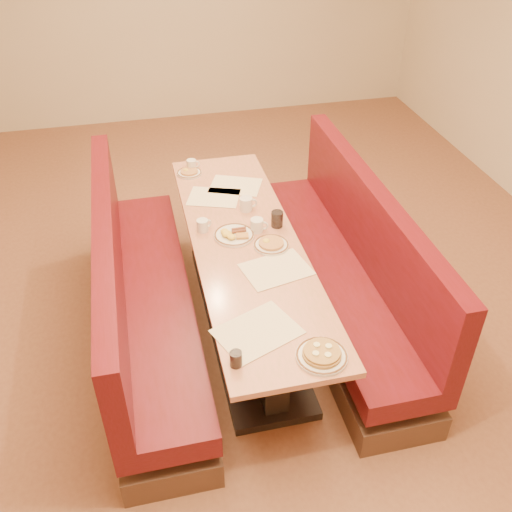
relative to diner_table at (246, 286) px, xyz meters
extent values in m
plane|color=#9E6647|center=(0.00, 0.00, -0.37)|extent=(8.00, 8.00, 0.00)
cube|color=beige|center=(0.00, 4.00, 1.03)|extent=(6.00, 0.04, 2.80)
cube|color=black|center=(0.00, 0.00, -0.34)|extent=(0.55, 1.88, 0.06)
cube|color=black|center=(0.00, 0.00, -0.02)|extent=(0.15, 1.75, 0.71)
cube|color=#D77B63|center=(0.00, 0.00, 0.36)|extent=(0.70, 2.50, 0.04)
cube|color=#4C3326|center=(-0.68, 0.00, -0.27)|extent=(0.55, 2.50, 0.20)
cube|color=maroon|center=(-0.68, 0.00, 0.00)|extent=(0.55, 2.50, 0.16)
cube|color=maroon|center=(-0.89, 0.00, 0.38)|extent=(0.12, 2.50, 0.60)
cube|color=#4C3326|center=(0.68, 0.00, -0.27)|extent=(0.55, 2.50, 0.20)
cube|color=maroon|center=(0.68, 0.00, 0.00)|extent=(0.55, 2.50, 0.16)
cube|color=maroon|center=(0.89, 0.00, 0.38)|extent=(0.12, 2.50, 0.60)
cube|color=#FFEFC7|center=(-0.12, -0.84, 0.38)|extent=(0.52, 0.46, 0.00)
cube|color=#FFEFC7|center=(0.12, -0.33, 0.38)|extent=(0.46, 0.38, 0.00)
cube|color=#FFEFC7|center=(-0.11, 0.62, 0.38)|extent=(0.44, 0.39, 0.00)
cube|color=#FFEFC7|center=(0.08, 0.75, 0.38)|extent=(0.46, 0.41, 0.00)
cylinder|color=silver|center=(0.16, -1.10, 0.38)|extent=(0.27, 0.27, 0.02)
torus|color=brown|center=(0.16, -1.10, 0.39)|extent=(0.27, 0.27, 0.01)
cylinder|color=#BD8143|center=(0.16, -1.10, 0.40)|extent=(0.20, 0.20, 0.02)
cylinder|color=#BD8143|center=(0.16, -1.10, 0.42)|extent=(0.19, 0.19, 0.02)
cylinder|color=#FDF3A5|center=(0.20, -1.08, 0.43)|extent=(0.03, 0.03, 0.01)
cylinder|color=#FDF3A5|center=(0.14, -1.06, 0.43)|extent=(0.03, 0.03, 0.01)
cylinder|color=#FDF3A5|center=(0.12, -1.12, 0.43)|extent=(0.03, 0.03, 0.01)
cylinder|color=#FDF3A5|center=(0.18, -1.14, 0.43)|extent=(0.03, 0.03, 0.01)
cylinder|color=silver|center=(-0.06, 0.08, 0.38)|extent=(0.27, 0.27, 0.02)
torus|color=brown|center=(-0.06, 0.08, 0.39)|extent=(0.27, 0.27, 0.01)
ellipsoid|color=gold|center=(-0.11, 0.07, 0.41)|extent=(0.07, 0.07, 0.04)
ellipsoid|color=gold|center=(-0.09, 0.04, 0.41)|extent=(0.06, 0.06, 0.03)
ellipsoid|color=gold|center=(-0.12, 0.11, 0.41)|extent=(0.05, 0.05, 0.03)
cylinder|color=brown|center=(-0.03, 0.10, 0.40)|extent=(0.10, 0.02, 0.02)
cylinder|color=brown|center=(-0.02, 0.13, 0.40)|extent=(0.10, 0.02, 0.02)
cube|color=#D79043|center=(-0.02, 0.04, 0.40)|extent=(0.09, 0.07, 0.02)
cylinder|color=silver|center=(0.15, -0.08, 0.38)|extent=(0.23, 0.23, 0.02)
torus|color=brown|center=(0.15, -0.08, 0.39)|extent=(0.23, 0.23, 0.01)
cylinder|color=#C58F45|center=(0.15, -0.08, 0.40)|extent=(0.16, 0.16, 0.02)
ellipsoid|color=gold|center=(0.12, -0.06, 0.41)|extent=(0.05, 0.05, 0.02)
cylinder|color=silver|center=(-0.24, 1.03, 0.38)|extent=(0.20, 0.20, 0.01)
torus|color=brown|center=(-0.24, 1.03, 0.39)|extent=(0.20, 0.20, 0.01)
cylinder|color=#C58F45|center=(-0.24, 1.03, 0.40)|extent=(0.14, 0.14, 0.01)
ellipsoid|color=gold|center=(-0.26, 1.04, 0.41)|extent=(0.04, 0.04, 0.02)
cylinder|color=silver|center=(0.10, 0.11, 0.42)|extent=(0.09, 0.09, 0.09)
torus|color=silver|center=(0.15, 0.10, 0.42)|extent=(0.07, 0.04, 0.07)
cylinder|color=black|center=(0.10, 0.11, 0.46)|extent=(0.07, 0.07, 0.01)
cylinder|color=silver|center=(-0.26, 0.20, 0.42)|extent=(0.08, 0.08, 0.08)
torus|color=silver|center=(-0.22, 0.22, 0.42)|extent=(0.06, 0.04, 0.06)
cylinder|color=black|center=(-0.26, 0.20, 0.45)|extent=(0.07, 0.07, 0.01)
cylinder|color=silver|center=(0.09, 0.40, 0.42)|extent=(0.09, 0.09, 0.10)
torus|color=silver|center=(0.14, 0.40, 0.42)|extent=(0.07, 0.02, 0.07)
cylinder|color=black|center=(0.09, 0.40, 0.47)|extent=(0.08, 0.08, 0.01)
cylinder|color=silver|center=(-0.21, 1.10, 0.42)|extent=(0.08, 0.08, 0.08)
torus|color=silver|center=(-0.17, 1.10, 0.42)|extent=(0.06, 0.01, 0.06)
cylinder|color=black|center=(-0.21, 1.10, 0.45)|extent=(0.07, 0.07, 0.01)
cylinder|color=black|center=(-0.28, -1.05, 0.42)|extent=(0.06, 0.06, 0.09)
cylinder|color=silver|center=(-0.28, -1.05, 0.42)|extent=(0.06, 0.06, 0.09)
cylinder|color=black|center=(0.25, 0.14, 0.43)|extent=(0.08, 0.08, 0.11)
cylinder|color=silver|center=(0.25, 0.14, 0.43)|extent=(0.08, 0.08, 0.11)
camera|label=1|loc=(-0.64, -3.02, 2.55)|focal=40.00mm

